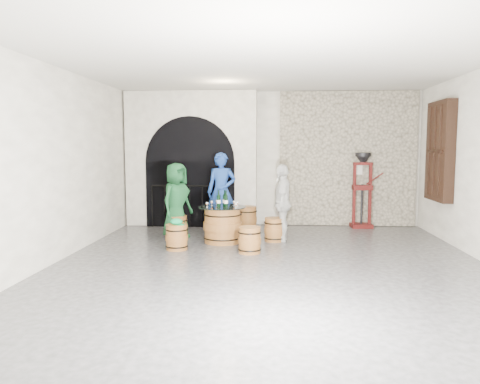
# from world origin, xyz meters

# --- Properties ---
(ground) EXTENTS (8.00, 8.00, 0.00)m
(ground) POSITION_xyz_m (0.00, 0.00, 0.00)
(ground) COLOR #2C2C2E
(ground) RESTS_ON ground
(wall_back) EXTENTS (8.00, 0.00, 8.00)m
(wall_back) POSITION_xyz_m (0.00, 4.00, 1.60)
(wall_back) COLOR silver
(wall_back) RESTS_ON ground
(wall_front) EXTENTS (8.00, 0.00, 8.00)m
(wall_front) POSITION_xyz_m (0.00, -4.00, 1.60)
(wall_front) COLOR silver
(wall_front) RESTS_ON ground
(wall_left) EXTENTS (0.00, 8.00, 8.00)m
(wall_left) POSITION_xyz_m (-3.50, 0.00, 1.60)
(wall_left) COLOR silver
(wall_left) RESTS_ON ground
(ceiling) EXTENTS (8.00, 8.00, 0.00)m
(ceiling) POSITION_xyz_m (0.00, 0.00, 3.20)
(ceiling) COLOR beige
(ceiling) RESTS_ON wall_back
(stone_facing_panel) EXTENTS (3.20, 0.12, 3.18)m
(stone_facing_panel) POSITION_xyz_m (1.80, 3.94, 1.60)
(stone_facing_panel) COLOR #AB9F88
(stone_facing_panel) RESTS_ON ground
(arched_opening) EXTENTS (3.10, 0.60, 3.19)m
(arched_opening) POSITION_xyz_m (-1.90, 3.74, 1.58)
(arched_opening) COLOR silver
(arched_opening) RESTS_ON ground
(shuttered_window) EXTENTS (0.23, 1.10, 2.00)m
(shuttered_window) POSITION_xyz_m (3.38, 2.40, 1.80)
(shuttered_window) COLOR black
(shuttered_window) RESTS_ON wall_right
(barrel_table) EXTENTS (0.93, 0.93, 0.72)m
(barrel_table) POSITION_xyz_m (-0.94, 1.80, 0.35)
(barrel_table) COLOR brown
(barrel_table) RESTS_ON ground
(barrel_stool_left) EXTENTS (0.42, 0.42, 0.47)m
(barrel_stool_left) POSITION_xyz_m (-1.92, 2.15, 0.23)
(barrel_stool_left) COLOR brown
(barrel_stool_left) RESTS_ON ground
(barrel_stool_far) EXTENTS (0.42, 0.42, 0.47)m
(barrel_stool_far) POSITION_xyz_m (-1.08, 2.83, 0.23)
(barrel_stool_far) COLOR brown
(barrel_stool_far) RESTS_ON ground
(barrel_stool_right) EXTENTS (0.42, 0.42, 0.47)m
(barrel_stool_right) POSITION_xyz_m (0.08, 1.99, 0.23)
(barrel_stool_right) COLOR brown
(barrel_stool_right) RESTS_ON ground
(barrel_stool_near_right) EXTENTS (0.42, 0.42, 0.47)m
(barrel_stool_near_right) POSITION_xyz_m (-0.36, 0.94, 0.23)
(barrel_stool_near_right) COLOR brown
(barrel_stool_near_right) RESTS_ON ground
(barrel_stool_near_left) EXTENTS (0.42, 0.42, 0.47)m
(barrel_stool_near_left) POSITION_xyz_m (-1.72, 1.10, 0.23)
(barrel_stool_near_left) COLOR brown
(barrel_stool_near_left) RESTS_ON ground
(green_cap) EXTENTS (0.26, 0.22, 0.12)m
(green_cap) POSITION_xyz_m (-1.71, 1.10, 0.52)
(green_cap) COLOR #0C8C4C
(green_cap) RESTS_ON barrel_stool_near_left
(person_green) EXTENTS (0.80, 0.91, 1.56)m
(person_green) POSITION_xyz_m (-1.94, 2.16, 0.78)
(person_green) COLOR #134522
(person_green) RESTS_ON ground
(person_blue) EXTENTS (0.65, 0.43, 1.77)m
(person_blue) POSITION_xyz_m (-1.11, 3.03, 0.88)
(person_blue) COLOR navy
(person_blue) RESTS_ON ground
(person_white) EXTENTS (0.45, 0.94, 1.55)m
(person_white) POSITION_xyz_m (0.23, 2.02, 0.77)
(person_white) COLOR silver
(person_white) RESTS_ON ground
(wine_bottle_left) EXTENTS (0.08, 0.08, 0.32)m
(wine_bottle_left) POSITION_xyz_m (-1.01, 1.77, 0.85)
(wine_bottle_left) COLOR black
(wine_bottle_left) RESTS_ON barrel_table
(wine_bottle_center) EXTENTS (0.08, 0.08, 0.32)m
(wine_bottle_center) POSITION_xyz_m (-0.87, 1.75, 0.85)
(wine_bottle_center) COLOR black
(wine_bottle_center) RESTS_ON barrel_table
(wine_bottle_right) EXTENTS (0.08, 0.08, 0.32)m
(wine_bottle_right) POSITION_xyz_m (-0.91, 1.85, 0.85)
(wine_bottle_right) COLOR black
(wine_bottle_right) RESTS_ON barrel_table
(tasting_glass_a) EXTENTS (0.05, 0.05, 0.10)m
(tasting_glass_a) POSITION_xyz_m (-1.24, 1.70, 0.77)
(tasting_glass_a) COLOR #A4501F
(tasting_glass_a) RESTS_ON barrel_table
(tasting_glass_b) EXTENTS (0.05, 0.05, 0.10)m
(tasting_glass_b) POSITION_xyz_m (-0.65, 1.84, 0.77)
(tasting_glass_b) COLOR #A4501F
(tasting_glass_b) RESTS_ON barrel_table
(tasting_glass_c) EXTENTS (0.05, 0.05, 0.10)m
(tasting_glass_c) POSITION_xyz_m (-1.09, 2.09, 0.77)
(tasting_glass_c) COLOR #A4501F
(tasting_glass_c) RESTS_ON barrel_table
(tasting_glass_d) EXTENTS (0.05, 0.05, 0.10)m
(tasting_glass_d) POSITION_xyz_m (-0.73, 1.96, 0.77)
(tasting_glass_d) COLOR #A4501F
(tasting_glass_d) RESTS_ON barrel_table
(tasting_glass_e) EXTENTS (0.05, 0.05, 0.10)m
(tasting_glass_e) POSITION_xyz_m (-0.66, 1.59, 0.77)
(tasting_glass_e) COLOR #A4501F
(tasting_glass_e) RESTS_ON barrel_table
(tasting_glass_f) EXTENTS (0.05, 0.05, 0.10)m
(tasting_glass_f) POSITION_xyz_m (-1.17, 1.93, 0.77)
(tasting_glass_f) COLOR #A4501F
(tasting_glass_f) RESTS_ON barrel_table
(side_barrel) EXTENTS (0.43, 0.43, 0.57)m
(side_barrel) POSITION_xyz_m (-0.52, 2.98, 0.28)
(side_barrel) COLOR brown
(side_barrel) RESTS_ON ground
(corking_press) EXTENTS (0.73, 0.42, 1.75)m
(corking_press) POSITION_xyz_m (2.12, 3.70, 1.02)
(corking_press) COLOR #4D110C
(corking_press) RESTS_ON ground
(control_box) EXTENTS (0.18, 0.10, 0.22)m
(control_box) POSITION_xyz_m (2.05, 3.86, 1.35)
(control_box) COLOR silver
(control_box) RESTS_ON wall_back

